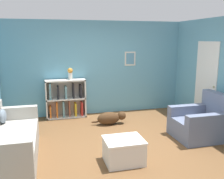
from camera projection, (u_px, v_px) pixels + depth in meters
name	position (u px, v px, depth m)	size (l,w,h in m)	color
ground_plane	(117.00, 143.00, 5.13)	(14.00, 14.00, 0.00)	brown
wall_back	(96.00, 68.00, 7.01)	(5.60, 0.13, 2.60)	#609EB7
couch	(8.00, 143.00, 4.33)	(0.85, 2.05, 0.89)	#ADA89E
bookshelf	(66.00, 99.00, 6.76)	(1.06, 0.32, 1.04)	silver
recliner_chair	(202.00, 123.00, 5.39)	(1.05, 0.92, 0.97)	slate
coffee_table	(124.00, 150.00, 4.30)	(0.67, 0.56, 0.43)	silver
dog	(111.00, 118.00, 6.24)	(0.88, 0.29, 0.32)	#472D19
vase	(70.00, 73.00, 6.63)	(0.14, 0.14, 0.31)	silver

